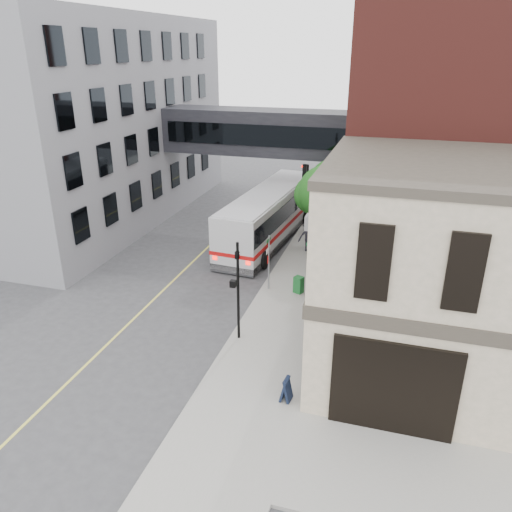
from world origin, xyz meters
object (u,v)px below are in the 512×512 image
Objects in this scene: pedestrian_a at (321,247)px; pedestrian_c at (308,237)px; newspaper_box at (299,285)px; bus at (269,213)px; sandwich_board at (286,389)px; pedestrian_b at (316,241)px.

pedestrian_a is 1.57m from pedestrian_c.
pedestrian_a is at bearing 107.47° from newspaper_box.
bus is 3.40m from pedestrian_c.
bus reaches higher than pedestrian_c.
pedestrian_c is at bearing 104.38° from sandwich_board.
pedestrian_b is 5.27m from newspaper_box.
pedestrian_a reaches higher than sandwich_board.
pedestrian_c is 14.46m from sandwich_board.
pedestrian_a is 13.16m from sandwich_board.
pedestrian_b is 2.08× the size of newspaper_box.
pedestrian_c reaches higher than newspaper_box.
pedestrian_b reaches higher than sandwich_board.
newspaper_box is at bearing -81.03° from pedestrian_b.
bus is at bearing 138.57° from pedestrian_c.
pedestrian_a is (3.96, -2.72, -0.85)m from bus.
sandwich_board is at bearing -96.02° from pedestrian_c.
newspaper_box is at bearing -97.62° from pedestrian_c.
bus is at bearing 138.17° from newspaper_box.
sandwich_board is at bearing -73.42° from pedestrian_a.
bus is 7.34× the size of pedestrian_a.
bus is 4.19m from pedestrian_b.
pedestrian_c is (2.94, -1.53, -0.76)m from bus.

